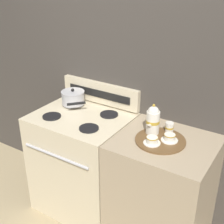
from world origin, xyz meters
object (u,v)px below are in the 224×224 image
object	(u,v)px
serving_tray	(160,140)
teacup_left	(170,138)
saucepan	(73,98)
teacup_right	(152,140)
stove	(83,163)
creamer_jug	(169,127)
teapot	(153,120)

from	to	relation	value
serving_tray	teacup_left	world-z (taller)	teacup_left
saucepan	teacup_right	distance (m)	0.91
stove	creamer_jug	distance (m)	0.90
saucepan	teapot	size ratio (longest dim) A/B	1.27
teacup_left	creamer_jug	xyz separation A→B (m)	(-0.05, 0.11, 0.01)
stove	teapot	distance (m)	0.86
creamer_jug	stove	bearing A→B (deg)	-170.75
creamer_jug	serving_tray	bearing A→B (deg)	-93.49
serving_tray	stove	bearing A→B (deg)	178.84
saucepan	creamer_jug	size ratio (longest dim) A/B	3.79
teacup_right	creamer_jug	world-z (taller)	creamer_jug
stove	serving_tray	bearing A→B (deg)	-1.16
saucepan	serving_tray	bearing A→B (deg)	-9.64
teapot	teacup_left	size ratio (longest dim) A/B	1.91
serving_tray	creamer_jug	distance (m)	0.14
teapot	teacup_left	distance (m)	0.18
creamer_jug	saucepan	bearing A→B (deg)	178.71
stove	serving_tray	xyz separation A→B (m)	(0.72, -0.01, 0.47)
teapot	creamer_jug	distance (m)	0.14
stove	teacup_right	xyz separation A→B (m)	(0.69, -0.09, 0.50)
saucepan	creamer_jug	bearing A→B (deg)	-1.29
saucepan	teapot	bearing A→B (deg)	-6.82
teapot	creamer_jug	xyz separation A→B (m)	(0.10, 0.08, -0.07)
serving_tray	teacup_right	xyz separation A→B (m)	(-0.03, -0.08, 0.03)
stove	teapot	world-z (taller)	teapot
saucepan	teacup_left	distance (m)	0.97
serving_tray	teapot	world-z (taller)	teapot
saucepan	teapot	world-z (taller)	teapot
teacup_right	teapot	bearing A→B (deg)	115.27
teacup_left	teacup_right	distance (m)	0.13
teapot	creamer_jug	bearing A→B (deg)	37.39
stove	teacup_left	size ratio (longest dim) A/B	7.83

